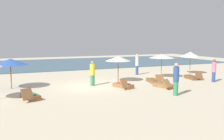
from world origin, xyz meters
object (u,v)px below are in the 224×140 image
umbrella_1 (118,59)px  person_2 (214,70)px  person_0 (176,79)px  lounger_1 (192,77)px  umbrella_4 (190,54)px  person_3 (92,73)px  lounger_4 (123,85)px  lounger_0 (164,85)px  lounger_3 (154,81)px  umbrella_0 (162,56)px  umbrella_2 (10,62)px  lounger_2 (30,96)px  person_1 (137,64)px

umbrella_1 → person_2: 7.50m
person_0 → lounger_1: bearing=40.3°
umbrella_4 → lounger_1: bearing=-127.0°
lounger_1 → person_3: size_ratio=0.97×
lounger_4 → person_3: (-1.67, 1.59, 0.71)m
lounger_0 → person_2: bearing=4.3°
umbrella_1 → umbrella_4: 8.33m
umbrella_1 → lounger_3: bearing=-31.0°
umbrella_0 → lounger_4: (-4.97, -2.72, -1.70)m
person_3 → person_0: bearing=-53.8°
lounger_0 → person_0: bearing=-108.5°
lounger_1 → lounger_3: size_ratio=0.97×
umbrella_1 → umbrella_2: bearing=176.8°
umbrella_1 → lounger_1: bearing=-11.3°
lounger_3 → lounger_4: 3.14m
person_2 → lounger_2: bearing=-179.3°
umbrella_2 → lounger_2: umbrella_2 is taller
lounger_1 → lounger_4: bearing=-171.4°
lounger_1 → lounger_4: lounger_4 is taller
lounger_0 → lounger_1: bearing=25.7°
person_2 → lounger_4: bearing=174.9°
umbrella_4 → person_1: (-4.95, 1.52, -0.86)m
umbrella_4 → person_0: umbrella_4 is taller
lounger_4 → person_0: 3.84m
lounger_1 → person_0: 6.68m
umbrella_1 → lounger_2: 7.66m
lounger_2 → person_3: bearing=28.5°
lounger_2 → lounger_4: lounger_4 is taller
umbrella_2 → lounger_4: 7.72m
umbrella_4 → person_0: bearing=-135.5°
lounger_1 → person_2: 1.95m
umbrella_4 → person_3: size_ratio=1.20×
person_3 → lounger_3: bearing=-8.6°
person_2 → person_3: size_ratio=1.01×
lounger_3 → person_3: size_ratio=1.00×
person_2 → lounger_0: bearing=-175.7°
umbrella_2 → person_1: umbrella_2 is taller
umbrella_0 → umbrella_1: (-4.30, -0.43, -0.05)m
umbrella_1 → lounger_2: size_ratio=1.14×
lounger_0 → person_3: 5.07m
person_0 → person_2: person_0 is taller
person_2 → lounger_3: bearing=161.0°
lounger_0 → person_0: 2.48m
lounger_1 → lounger_0: bearing=-154.3°
umbrella_1 → lounger_1: size_ratio=1.18×
person_0 → person_1: (2.06, 8.41, 0.02)m
lounger_0 → umbrella_2: bearing=158.8°
person_3 → umbrella_4: bearing=11.0°
lounger_4 → lounger_0: bearing=-21.6°
umbrella_1 → person_1: 4.42m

